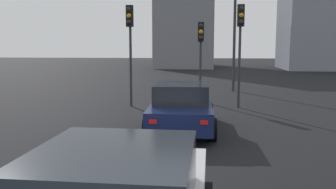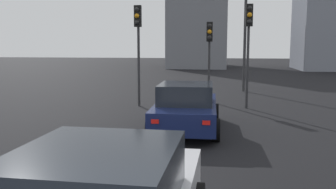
% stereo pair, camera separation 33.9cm
% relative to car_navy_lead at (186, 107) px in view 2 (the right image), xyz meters
% --- Properties ---
extents(car_navy_lead, '(4.35, 2.14, 1.48)m').
position_rel_car_navy_lead_xyz_m(car_navy_lead, '(0.00, 0.00, 0.00)').
color(car_navy_lead, '#141E4C').
rests_on(car_navy_lead, ground_plane).
extents(traffic_light_near_left, '(0.32, 0.29, 3.72)m').
position_rel_car_navy_lead_xyz_m(traffic_light_near_left, '(5.99, -0.45, 1.97)').
color(traffic_light_near_left, '#2D2D30').
rests_on(traffic_light_near_left, ground_plane).
extents(traffic_light_near_right, '(0.32, 0.30, 4.31)m').
position_rel_car_navy_lead_xyz_m(traffic_light_near_right, '(4.37, -2.12, 2.38)').
color(traffic_light_near_right, '#2D2D30').
rests_on(traffic_light_near_right, ground_plane).
extents(traffic_light_far_left, '(0.33, 0.30, 4.32)m').
position_rel_car_navy_lead_xyz_m(traffic_light_far_left, '(4.28, 2.53, 2.38)').
color(traffic_light_far_left, '#2D2D30').
rests_on(traffic_light_far_left, ground_plane).
extents(street_lamp_kerbside, '(0.56, 0.36, 8.88)m').
position_rel_car_navy_lead_xyz_m(street_lamp_kerbside, '(10.39, -2.30, 4.40)').
color(street_lamp_kerbside, '#2D2D30').
rests_on(street_lamp_kerbside, ground_plane).
extents(building_facade_center, '(10.95, 6.97, 13.18)m').
position_rel_car_navy_lead_xyz_m(building_facade_center, '(35.74, 2.03, 5.87)').
color(building_facade_center, slate).
rests_on(building_facade_center, ground_plane).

